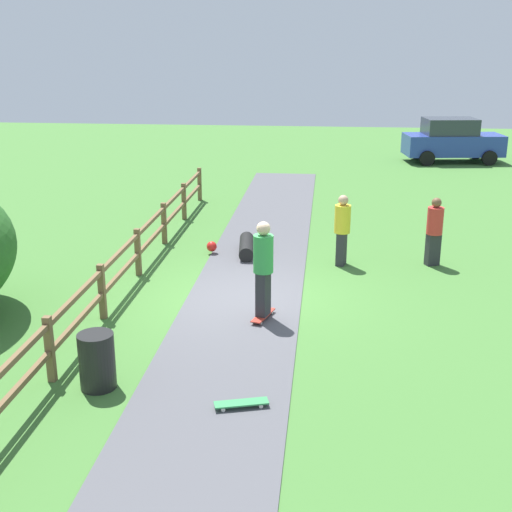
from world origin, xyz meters
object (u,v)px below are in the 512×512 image
object	(u,v)px
skateboard_loose	(241,403)
bystander_red	(434,229)
trash_bin	(97,361)
skater_riding	(263,265)
skater_fallen	(244,246)
parked_car_blue	(452,140)
bystander_yellow	(342,227)

from	to	relation	value
skateboard_loose	bystander_red	size ratio (longest dim) A/B	0.50
trash_bin	skateboard_loose	xyz separation A→B (m)	(2.30, -0.41, -0.36)
bystander_red	skater_riding	bearing A→B (deg)	-134.60
skater_fallen	parked_car_blue	size ratio (longest dim) A/B	0.35
trash_bin	skateboard_loose	bearing A→B (deg)	-10.14
parked_car_blue	bystander_yellow	bearing A→B (deg)	-108.50
trash_bin	bystander_yellow	xyz separation A→B (m)	(3.85, 6.51, 0.49)
parked_car_blue	skateboard_loose	bearing A→B (deg)	-106.69
trash_bin	skater_fallen	distance (m)	7.25
trash_bin	bystander_yellow	size ratio (longest dim) A/B	0.53
skater_fallen	skateboard_loose	world-z (taller)	skater_fallen
trash_bin	bystander_red	distance (m)	9.04
bystander_red	parked_car_blue	distance (m)	15.10
skater_fallen	parked_car_blue	bearing A→B (deg)	62.65
skateboard_loose	parked_car_blue	distance (m)	22.95
bystander_yellow	skater_riding	bearing A→B (deg)	-113.48
bystander_yellow	bystander_red	size ratio (longest dim) A/B	1.04
trash_bin	bystander_red	xyz separation A→B (m)	(6.03, 6.72, 0.46)
skateboard_loose	parked_car_blue	bearing A→B (deg)	73.31
skater_riding	parked_car_blue	size ratio (longest dim) A/B	0.44
bystander_yellow	parked_car_blue	size ratio (longest dim) A/B	0.39
skater_fallen	parked_car_blue	world-z (taller)	parked_car_blue
skater_fallen	skateboard_loose	size ratio (longest dim) A/B	1.87
skater_fallen	skateboard_loose	distance (m)	7.57
skater_riding	bystander_yellow	xyz separation A→B (m)	(1.55, 3.56, -0.17)
skater_fallen	bystander_red	xyz separation A→B (m)	(4.62, -0.38, 0.71)
skateboard_loose	skater_riding	bearing A→B (deg)	89.94
trash_bin	skateboard_loose	world-z (taller)	trash_bin
skater_riding	bystander_red	bearing A→B (deg)	45.40
parked_car_blue	trash_bin	bearing A→B (deg)	-112.40
skater_riding	skateboard_loose	xyz separation A→B (m)	(-0.00, -3.36, -1.03)
skater_riding	trash_bin	bearing A→B (deg)	-127.97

